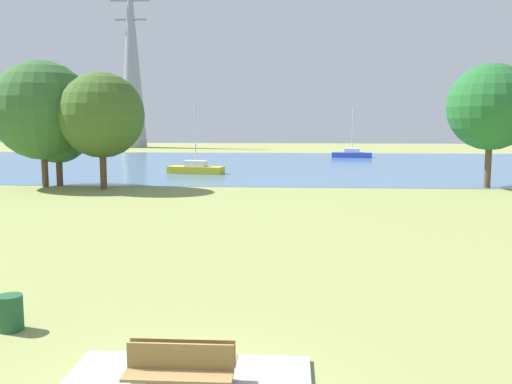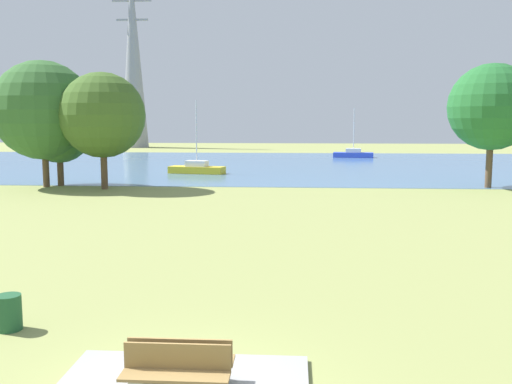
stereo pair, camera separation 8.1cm
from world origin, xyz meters
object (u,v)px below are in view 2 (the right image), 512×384
Objects in this scene: litter_bin at (9,313)px; tree_west_far at (43,110)px; sailboat_yellow at (197,168)px; tree_east_far at (102,115)px; sailboat_blue at (353,154)px; tree_west_near at (59,131)px; bench_facing_inland at (176,378)px; electricity_pylon at (133,57)px; bench_facing_water at (182,364)px; tree_mid_shore at (492,107)px.

tree_west_far is (-10.85, 26.48, 4.87)m from litter_bin.
tree_east_far reaches higher than sailboat_yellow.
tree_west_near reaches higher than sailboat_blue.
electricity_pylon is (-24.55, 85.00, 14.31)m from bench_facing_inland.
bench_facing_inland is at bearing -69.28° from tree_east_far.
bench_facing_water is at bearing -63.96° from tree_west_near.
bench_facing_inland is at bearing -80.75° from sailboat_yellow.
tree_east_far reaches higher than bench_facing_water.
electricity_pylon is (-39.73, 53.88, 9.30)m from tree_mid_shore.
litter_bin is at bearing -69.58° from tree_west_near.
bench_facing_water is 0.21× the size of tree_west_far.
sailboat_blue reaches higher than bench_facing_inland.
tree_east_far is at bearing -121.07° from sailboat_blue.
bench_facing_water is 0.29× the size of sailboat_yellow.
sailboat_blue is at bearing 54.38° from sailboat_yellow.
sailboat_blue is (13.48, 58.52, 0.05)m from litter_bin.
sailboat_yellow reaches higher than litter_bin.
tree_mid_shore is (19.60, 28.03, 5.08)m from litter_bin.
tree_mid_shore reaches higher than sailboat_blue.
bench_facing_water is 1.00× the size of bench_facing_inland.
bench_facing_inland is 34.99m from tree_mid_shore.
sailboat_yellow is at bearing 69.04° from tree_east_far.
bench_facing_water is 0.21× the size of tree_mid_shore.
electricity_pylon is at bearing 103.68° from tree_east_far.
tree_west_far is at bearing -130.36° from sailboat_yellow.
tree_west_far is at bearing -80.50° from electricity_pylon.
tree_west_near is 0.79× the size of tree_east_far.
tree_west_far reaches higher than litter_bin.
tree_east_far is (-10.82, 28.07, 4.46)m from bench_facing_water.
sailboat_blue is at bearing 52.91° from tree_west_near.
tree_west_far is 0.29× the size of electricity_pylon.
bench_facing_water is 5.10m from litter_bin.
sailboat_blue reaches higher than litter_bin.
electricity_pylon reaches higher than tree_west_far.
litter_bin is (-4.42, 2.55, -0.07)m from bench_facing_water.
tree_mid_shore is at bearing 5.53° from tree_east_far.
tree_east_far is (-6.40, 25.51, 4.53)m from litter_bin.
tree_east_far is (-10.82, 28.60, 4.46)m from bench_facing_inland.
sailboat_yellow is (-6.50, 39.89, -0.02)m from bench_facing_inland.
bench_facing_water is at bearing -80.63° from sailboat_yellow.
electricity_pylon is (-9.98, 54.65, 10.91)m from tree_west_near.
litter_bin is at bearing -86.76° from sailboat_yellow.
tree_east_far is (3.75, -1.75, 1.06)m from tree_west_near.
bench_facing_inland is 0.21× the size of tree_mid_shore.
tree_west_near reaches higher than bench_facing_inland.
sailboat_blue is (9.06, 61.61, -0.02)m from bench_facing_inland.
electricity_pylon is at bearing 126.41° from tree_mid_shore.
bench_facing_inland is at bearing -90.00° from bench_facing_water.
litter_bin is at bearing -124.96° from tree_mid_shore.
tree_mid_shore reaches higher than tree_east_far.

